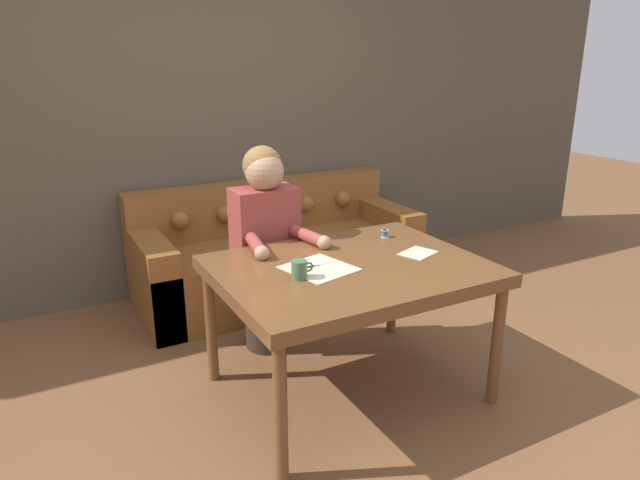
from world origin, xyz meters
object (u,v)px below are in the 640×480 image
(couch, at_px, (276,255))
(scissors, at_px, (311,267))
(dining_table, at_px, (350,277))
(person, at_px, (266,247))
(thread_spool, at_px, (385,234))
(mug, at_px, (300,269))

(couch, bearing_deg, scissors, -106.95)
(couch, bearing_deg, dining_table, -98.84)
(person, bearing_deg, thread_spool, -32.02)
(person, bearing_deg, dining_table, -74.80)
(dining_table, distance_m, person, 0.69)
(couch, distance_m, person, 0.94)
(scissors, bearing_deg, thread_spool, 21.03)
(dining_table, height_order, thread_spool, thread_spool)
(dining_table, bearing_deg, couch, 81.16)
(mug, distance_m, thread_spool, 0.80)
(mug, bearing_deg, person, 79.62)
(person, height_order, thread_spool, person)
(dining_table, xyz_separation_m, thread_spool, (0.41, 0.29, 0.09))
(dining_table, bearing_deg, thread_spool, 35.12)
(scissors, distance_m, thread_spool, 0.66)
(mug, bearing_deg, dining_table, 8.90)
(couch, height_order, person, person)
(scissors, relative_size, mug, 2.03)
(mug, bearing_deg, scissors, 42.71)
(couch, distance_m, mug, 1.65)
(couch, relative_size, scissors, 9.07)
(dining_table, height_order, person, person)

